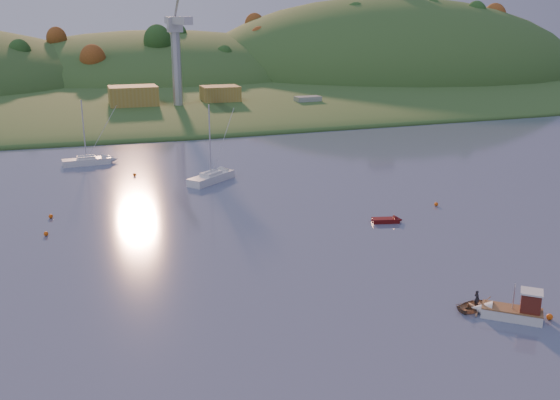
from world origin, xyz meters
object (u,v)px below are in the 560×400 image
object	(u,v)px
sailboat_near	(211,177)
sailboat_far	(86,160)
red_tender	(391,220)
canoe	(476,306)
fishing_boat	(507,309)

from	to	relation	value
sailboat_near	sailboat_far	world-z (taller)	sailboat_near
sailboat_near	red_tender	xyz separation A→B (m)	(15.95, -24.37, -0.47)
sailboat_near	sailboat_far	xyz separation A→B (m)	(-16.68, 16.84, -0.04)
sailboat_near	canoe	world-z (taller)	sailboat_near
red_tender	canoe	bearing A→B (deg)	-87.39
sailboat_near	red_tender	world-z (taller)	sailboat_near
sailboat_near	fishing_boat	bearing A→B (deg)	-113.74
canoe	red_tender	xyz separation A→B (m)	(4.02, 22.11, -0.09)
fishing_boat	sailboat_near	xyz separation A→B (m)	(-13.37, 48.49, -0.03)
fishing_boat	canoe	world-z (taller)	fishing_boat
fishing_boat	sailboat_near	distance (m)	50.30
canoe	red_tender	world-z (taller)	red_tender
fishing_boat	sailboat_far	world-z (taller)	sailboat_far
fishing_boat	sailboat_near	bearing A→B (deg)	-35.30
sailboat_far	sailboat_near	bearing A→B (deg)	-50.46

